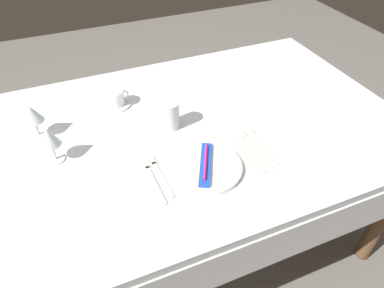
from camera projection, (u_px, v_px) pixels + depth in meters
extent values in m
plane|color=slate|center=(184.00, 236.00, 1.89)|extent=(6.00, 6.00, 0.00)
cube|color=white|center=(182.00, 131.00, 1.42)|extent=(1.80, 1.10, 0.04)
cube|color=white|center=(246.00, 259.00, 1.10)|extent=(1.80, 0.01, 0.18)
cube|color=white|center=(145.00, 88.00, 1.87)|extent=(1.80, 0.01, 0.18)
cylinder|color=brown|center=(0.00, 176.00, 1.74)|extent=(0.07, 0.07, 0.70)
cylinder|color=brown|center=(275.00, 105.00, 2.20)|extent=(0.07, 0.07, 0.70)
cylinder|color=white|center=(205.00, 167.00, 1.22)|extent=(0.26, 0.26, 0.02)
cube|color=blue|center=(205.00, 164.00, 1.21)|extent=(0.13, 0.20, 0.01)
cylinder|color=#CC268C|center=(205.00, 162.00, 1.20)|extent=(0.09, 0.16, 0.01)
cube|color=beige|center=(163.00, 179.00, 1.19)|extent=(0.02, 0.18, 0.00)
cube|color=beige|center=(152.00, 161.00, 1.26)|extent=(0.02, 0.04, 0.00)
cube|color=beige|center=(156.00, 185.00, 1.17)|extent=(0.02, 0.19, 0.00)
cube|color=beige|center=(146.00, 165.00, 1.24)|extent=(0.02, 0.04, 0.00)
cube|color=beige|center=(246.00, 158.00, 1.27)|extent=(0.02, 0.18, 0.00)
cube|color=beige|center=(232.00, 141.00, 1.34)|extent=(0.02, 0.06, 0.00)
cube|color=beige|center=(254.00, 155.00, 1.28)|extent=(0.02, 0.18, 0.00)
ellipsoid|color=beige|center=(242.00, 138.00, 1.35)|extent=(0.03, 0.04, 0.01)
cube|color=beige|center=(258.00, 151.00, 1.29)|extent=(0.02, 0.20, 0.00)
ellipsoid|color=beige|center=(243.00, 134.00, 1.37)|extent=(0.03, 0.04, 0.01)
cube|color=beige|center=(265.00, 149.00, 1.30)|extent=(0.02, 0.19, 0.00)
ellipsoid|color=beige|center=(252.00, 132.00, 1.38)|extent=(0.03, 0.04, 0.01)
cylinder|color=white|center=(116.00, 105.00, 1.52)|extent=(0.13, 0.13, 0.01)
cylinder|color=white|center=(115.00, 97.00, 1.50)|extent=(0.08, 0.08, 0.06)
torus|color=white|center=(124.00, 95.00, 1.50)|extent=(0.04, 0.01, 0.04)
cylinder|color=silver|center=(39.00, 135.00, 1.37)|extent=(0.07, 0.07, 0.01)
cylinder|color=silver|center=(37.00, 127.00, 1.34)|extent=(0.01, 0.01, 0.06)
cone|color=silver|center=(31.00, 114.00, 1.30)|extent=(0.08, 0.08, 0.07)
cylinder|color=silver|center=(56.00, 158.00, 1.26)|extent=(0.06, 0.06, 0.01)
cylinder|color=silver|center=(54.00, 151.00, 1.24)|extent=(0.01, 0.01, 0.07)
cone|color=silver|center=(48.00, 136.00, 1.19)|extent=(0.07, 0.07, 0.07)
cylinder|color=silver|center=(170.00, 115.00, 1.37)|extent=(0.07, 0.07, 0.12)
cylinder|color=#C68C1E|center=(170.00, 120.00, 1.39)|extent=(0.07, 0.07, 0.06)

